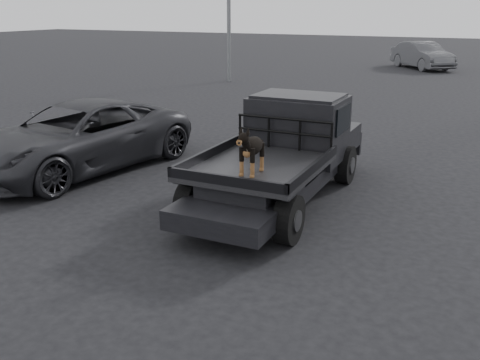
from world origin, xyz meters
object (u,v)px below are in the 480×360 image
at_px(dog, 252,150).
at_px(flatbed_ute, 279,176).
at_px(parked_suv, 78,137).
at_px(distant_car_a, 422,55).

bearing_deg(dog, flatbed_ute, 94.02).
bearing_deg(parked_suv, distant_car_a, 90.31).
bearing_deg(parked_suv, flatbed_ute, 10.47).
relative_size(dog, parked_suv, 0.14).
distance_m(flatbed_ute, dog, 1.65).
xyz_separation_m(dog, parked_suv, (-4.70, 1.35, -0.57)).
bearing_deg(distant_car_a, flatbed_ute, -126.83).
xyz_separation_m(dog, distant_car_a, (-0.81, 25.22, -0.55)).
height_order(flatbed_ute, distant_car_a, distant_car_a).
distance_m(flatbed_ute, distant_car_a, 23.81).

